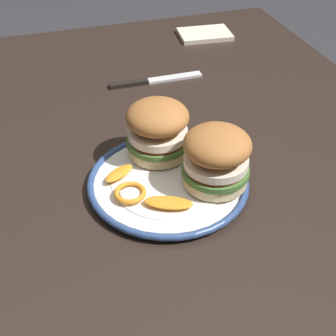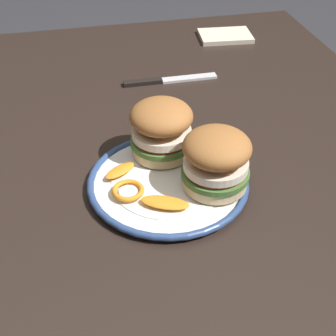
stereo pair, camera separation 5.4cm
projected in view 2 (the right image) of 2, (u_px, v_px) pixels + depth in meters
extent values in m
cube|color=black|center=(187.00, 180.00, 0.85)|extent=(1.42, 0.99, 0.03)
cube|color=black|center=(259.00, 127.00, 1.65)|extent=(0.06, 0.06, 0.70)
cylinder|color=white|center=(168.00, 184.00, 0.81)|extent=(0.25, 0.25, 0.01)
torus|color=navy|center=(168.00, 181.00, 0.80)|extent=(0.27, 0.27, 0.01)
cylinder|color=white|center=(168.00, 181.00, 0.80)|extent=(0.19, 0.19, 0.00)
cylinder|color=beige|center=(162.00, 147.00, 0.85)|extent=(0.11, 0.11, 0.02)
cylinder|color=#477033|center=(162.00, 141.00, 0.85)|extent=(0.11, 0.11, 0.01)
cylinder|color=#BC3828|center=(162.00, 137.00, 0.84)|extent=(0.10, 0.10, 0.01)
cylinder|color=silver|center=(162.00, 132.00, 0.83)|extent=(0.11, 0.11, 0.01)
ellipsoid|color=#A36633|center=(161.00, 116.00, 0.81)|extent=(0.15, 0.15, 0.05)
cylinder|color=beige|center=(215.00, 179.00, 0.78)|extent=(0.11, 0.11, 0.02)
cylinder|color=#477033|center=(215.00, 173.00, 0.77)|extent=(0.11, 0.11, 0.01)
cylinder|color=#BC3828|center=(215.00, 169.00, 0.77)|extent=(0.10, 0.10, 0.01)
cylinder|color=silver|center=(216.00, 164.00, 0.76)|extent=(0.11, 0.11, 0.01)
ellipsoid|color=#A36633|center=(217.00, 147.00, 0.74)|extent=(0.15, 0.15, 0.05)
torus|color=orange|center=(128.00, 190.00, 0.77)|extent=(0.07, 0.07, 0.01)
cylinder|color=#F4E5C6|center=(128.00, 192.00, 0.77)|extent=(0.03, 0.03, 0.00)
ellipsoid|color=orange|center=(120.00, 170.00, 0.81)|extent=(0.05, 0.06, 0.01)
ellipsoid|color=orange|center=(165.00, 203.00, 0.75)|extent=(0.06, 0.08, 0.01)
cube|color=silver|center=(189.00, 78.00, 1.11)|extent=(0.02, 0.13, 0.01)
cube|color=black|center=(143.00, 83.00, 1.09)|extent=(0.02, 0.09, 0.01)
cube|color=beige|center=(225.00, 36.00, 1.30)|extent=(0.11, 0.15, 0.01)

